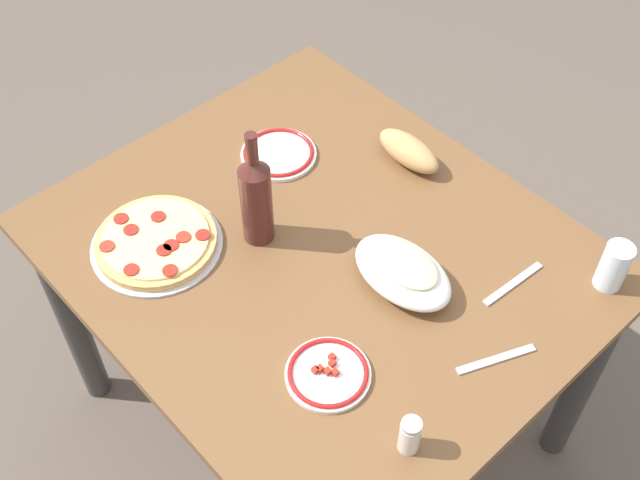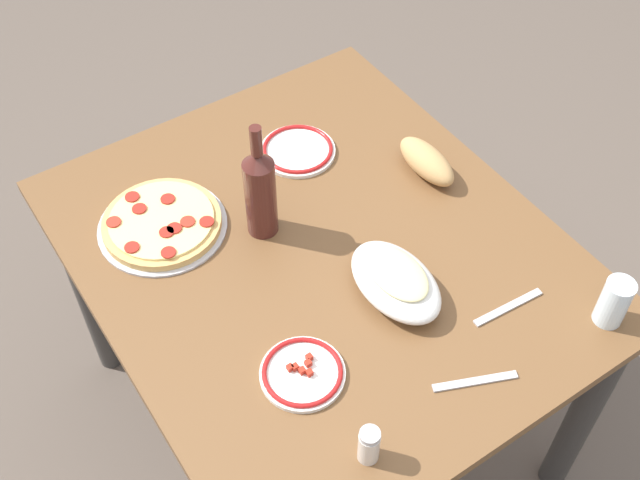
% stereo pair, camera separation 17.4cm
% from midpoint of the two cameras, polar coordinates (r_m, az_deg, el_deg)
% --- Properties ---
extents(ground_plane, '(8.00, 8.00, 0.00)m').
position_cam_midpoint_polar(ground_plane, '(2.39, -2.13, -12.49)').
color(ground_plane, brown).
rests_on(ground_plane, ground).
extents(dining_table, '(1.15, 0.98, 0.75)m').
position_cam_midpoint_polar(dining_table, '(1.86, -2.67, -3.31)').
color(dining_table, brown).
rests_on(dining_table, ground).
extents(pepperoni_pizza, '(0.29, 0.29, 0.03)m').
position_cam_midpoint_polar(pepperoni_pizza, '(1.81, -14.36, -0.29)').
color(pepperoni_pizza, '#B7B7BC').
rests_on(pepperoni_pizza, dining_table).
extents(baked_pasta_dish, '(0.24, 0.15, 0.08)m').
position_cam_midpoint_polar(baked_pasta_dish, '(1.67, 3.00, -2.35)').
color(baked_pasta_dish, white).
rests_on(baked_pasta_dish, dining_table).
extents(wine_bottle, '(0.07, 0.07, 0.30)m').
position_cam_midpoint_polar(wine_bottle, '(1.71, -7.51, 2.85)').
color(wine_bottle, '#471E19').
rests_on(wine_bottle, dining_table).
extents(water_glass, '(0.06, 0.06, 0.12)m').
position_cam_midpoint_polar(water_glass, '(1.73, 17.65, -1.97)').
color(water_glass, silver).
rests_on(water_glass, dining_table).
extents(side_plate_near, '(0.19, 0.19, 0.02)m').
position_cam_midpoint_polar(side_plate_near, '(1.97, -5.53, 6.06)').
color(side_plate_near, white).
rests_on(side_plate_near, dining_table).
extents(side_plate_far, '(0.17, 0.17, 0.02)m').
position_cam_midpoint_polar(side_plate_far, '(1.56, -2.64, -9.73)').
color(side_plate_far, white).
rests_on(side_plate_far, dining_table).
extents(bread_loaf, '(0.18, 0.08, 0.07)m').
position_cam_midpoint_polar(bread_loaf, '(1.93, 3.81, 6.24)').
color(bread_loaf, tan).
rests_on(bread_loaf, dining_table).
extents(spice_shaker, '(0.04, 0.04, 0.09)m').
position_cam_midpoint_polar(spice_shaker, '(1.46, 2.99, -14.01)').
color(spice_shaker, silver).
rests_on(spice_shaker, dining_table).
extents(fork_left, '(0.08, 0.16, 0.00)m').
position_cam_midpoint_polar(fork_left, '(1.61, 9.48, -8.62)').
color(fork_left, '#B7B7BC').
rests_on(fork_left, dining_table).
extents(fork_right, '(0.03, 0.17, 0.00)m').
position_cam_midpoint_polar(fork_right, '(1.73, 10.89, -3.26)').
color(fork_right, '#B7B7BC').
rests_on(fork_right, dining_table).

